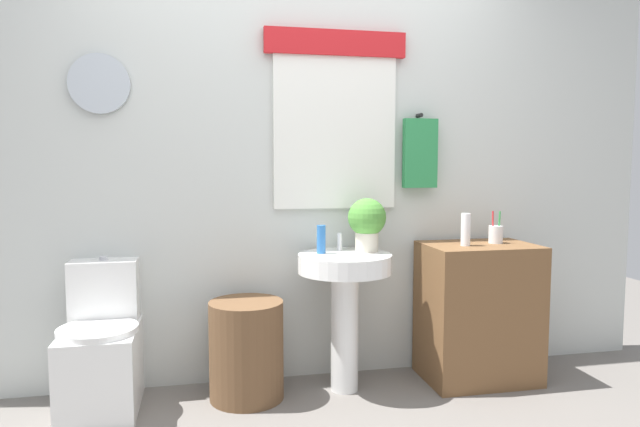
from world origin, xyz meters
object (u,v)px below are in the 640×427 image
Objects in this scene: wooden_cabinet at (478,312)px; soap_bottle at (321,239)px; toothbrush_cup at (496,234)px; laundry_hamper at (246,350)px; potted_plant at (367,221)px; pedestal_sink at (345,288)px; toilet at (102,352)px; lotion_bottle at (466,230)px.

soap_bottle is (-0.91, 0.05, 0.44)m from wooden_cabinet.
toothbrush_cup is at bearing 10.44° from wooden_cabinet.
laundry_hamper is 2.81× the size of toothbrush_cup.
potted_plant is 0.76m from toothbrush_cup.
toothbrush_cup is (1.02, -0.03, 0.01)m from soap_bottle.
toothbrush_cup is (0.90, 0.02, 0.27)m from pedestal_sink.
wooden_cabinet reaches higher than laundry_hamper.
wooden_cabinet is 5.10× the size of soap_bottle.
soap_bottle reaches higher than pedestal_sink.
soap_bottle is at bearing 6.90° from laundry_hamper.
toilet is 1.29m from pedestal_sink.
pedestal_sink is at bearing 176.63° from lotion_bottle.
lotion_bottle reaches higher than laundry_hamper.
toilet is at bearing 177.53° from laundry_hamper.
wooden_cabinet is (0.79, 0.00, -0.17)m from pedestal_sink.
toothbrush_cup reaches higher than wooden_cabinet.
pedestal_sink is (0.53, -0.00, 0.31)m from laundry_hamper.
potted_plant is at bearing 2.20° from soap_bottle.
toothbrush_cup is at bearing 1.28° from pedestal_sink.
potted_plant is (0.26, 0.01, 0.09)m from soap_bottle.
laundry_hamper is at bearing -174.90° from potted_plant.
potted_plant is 0.55m from lotion_bottle.
toilet is 2.56× the size of potted_plant.
toilet is 1.26m from soap_bottle.
potted_plant is (0.14, 0.06, 0.36)m from pedestal_sink.
toothbrush_cup reaches higher than soap_bottle.
potted_plant reaches higher than toilet.
toothbrush_cup is (1.43, 0.02, 0.58)m from laundry_hamper.
lotion_bottle is (0.54, -0.10, -0.05)m from potted_plant.
toilet is at bearing 179.13° from wooden_cabinet.
potted_plant is at bearing 174.71° from wooden_cabinet.
toilet reaches higher than laundry_hamper.
toothbrush_cup reaches higher than toilet.
soap_bottle is (-0.12, 0.05, 0.26)m from pedestal_sink.
lotion_bottle is at bearing -159.72° from wooden_cabinet.
toothbrush_cup is at bearing 0.80° from laundry_hamper.
wooden_cabinet is at bearing -169.56° from toothbrush_cup.
pedestal_sink is 0.75m from lotion_bottle.
laundry_hamper is 3.39× the size of soap_bottle.
potted_plant is 1.63× the size of lotion_bottle.
pedestal_sink is 2.55× the size of potted_plant.
soap_bottle is 0.85× the size of lotion_bottle.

